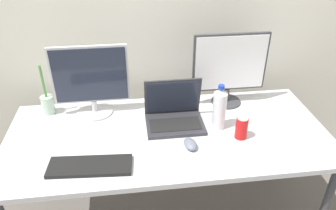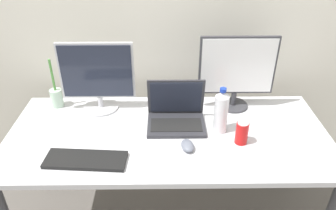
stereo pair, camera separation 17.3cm
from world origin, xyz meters
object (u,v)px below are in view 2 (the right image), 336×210
at_px(monitor_center, 237,70).
at_px(soda_can_near_keyboard, 242,133).
at_px(keyboard_main, 86,160).
at_px(water_bottle, 221,112).
at_px(monitor_left, 97,76).
at_px(bamboo_vase, 57,97).
at_px(laptop_silver, 176,114).
at_px(work_desk, 168,141).
at_px(mouse_by_keyboard, 187,146).

distance_m(monitor_center, soda_can_near_keyboard, 0.42).
relative_size(keyboard_main, water_bottle, 1.49).
relative_size(monitor_center, keyboard_main, 1.14).
bearing_deg(monitor_left, bamboo_vase, 173.40).
bearing_deg(laptop_silver, monitor_left, 160.33).
bearing_deg(monitor_left, work_desk, -32.42).
distance_m(work_desk, mouse_by_keyboard, 0.19).
height_order(monitor_left, keyboard_main, monitor_left).
xyz_separation_m(work_desk, soda_can_near_keyboard, (0.39, -0.09, 0.12)).
relative_size(work_desk, mouse_by_keyboard, 17.17).
bearing_deg(monitor_left, monitor_center, 1.06).
height_order(keyboard_main, soda_can_near_keyboard, soda_can_near_keyboard).
bearing_deg(work_desk, monitor_center, 34.04).
bearing_deg(soda_can_near_keyboard, work_desk, 166.58).
distance_m(work_desk, monitor_left, 0.56).
distance_m(monitor_left, laptop_silver, 0.52).
relative_size(monitor_left, keyboard_main, 1.10).
relative_size(monitor_left, bamboo_vase, 1.39).
bearing_deg(monitor_center, monitor_left, -178.94).
distance_m(laptop_silver, soda_can_near_keyboard, 0.39).
distance_m(work_desk, soda_can_near_keyboard, 0.41).
height_order(monitor_left, bamboo_vase, monitor_left).
distance_m(keyboard_main, bamboo_vase, 0.60).
bearing_deg(keyboard_main, soda_can_near_keyboard, 14.35).
bearing_deg(bamboo_vase, monitor_center, -0.86).
distance_m(keyboard_main, water_bottle, 0.75).
bearing_deg(monitor_left, water_bottle, -19.21).
height_order(monitor_center, laptop_silver, monitor_center).
relative_size(monitor_center, bamboo_vase, 1.45).
bearing_deg(bamboo_vase, mouse_by_keyboard, -28.94).
xyz_separation_m(work_desk, bamboo_vase, (-0.69, 0.30, 0.12)).
bearing_deg(work_desk, soda_can_near_keyboard, -13.42).
relative_size(laptop_silver, bamboo_vase, 1.03).
bearing_deg(monitor_center, bamboo_vase, 179.14).
distance_m(monitor_center, keyboard_main, 1.00).
xyz_separation_m(monitor_center, soda_can_near_keyboard, (-0.03, -0.37, -0.19)).
bearing_deg(water_bottle, bamboo_vase, 164.21).
height_order(work_desk, bamboo_vase, bamboo_vase).
distance_m(monitor_center, water_bottle, 0.31).
height_order(monitor_left, water_bottle, monitor_left).
bearing_deg(soda_can_near_keyboard, monitor_center, 86.02).
height_order(monitor_left, monitor_center, monitor_center).
relative_size(work_desk, monitor_center, 3.89).
distance_m(monitor_left, keyboard_main, 0.54).
bearing_deg(laptop_silver, soda_can_near_keyboard, -29.30).
height_order(water_bottle, bamboo_vase, bamboo_vase).
relative_size(monitor_left, mouse_by_keyboard, 4.23).
bearing_deg(laptop_silver, water_bottle, -18.32).
height_order(work_desk, keyboard_main, keyboard_main).
bearing_deg(laptop_silver, work_desk, -115.79).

